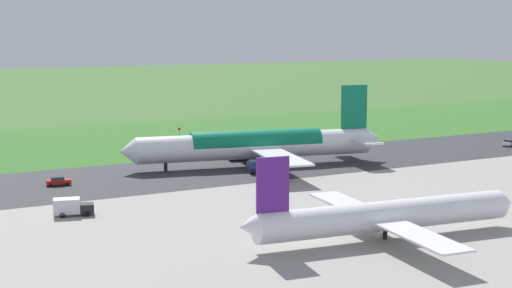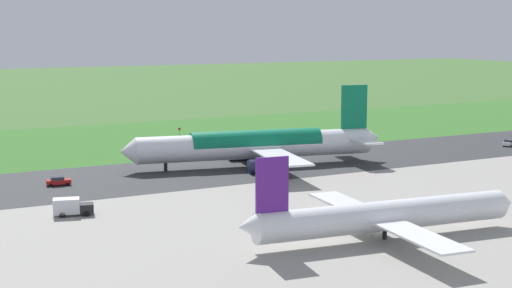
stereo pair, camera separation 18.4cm
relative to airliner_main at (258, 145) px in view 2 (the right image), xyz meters
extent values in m
plane|color=#3D662D|center=(-6.13, -0.07, -4.35)|extent=(800.00, 800.00, 0.00)
cube|color=#2D3033|center=(-6.13, -0.07, -4.32)|extent=(600.00, 29.98, 0.06)
cube|color=gray|center=(-6.13, 52.29, -4.33)|extent=(440.00, 110.00, 0.05)
cube|color=#346B27|center=(-6.13, -39.16, -4.33)|extent=(600.00, 80.00, 0.04)
cylinder|color=white|center=(0.37, -0.07, -0.15)|extent=(48.13, 14.06, 5.20)
cone|color=white|center=(25.42, -4.83, -0.15)|extent=(3.87, 5.41, 4.94)
cone|color=white|center=(-24.39, 4.63, 0.45)|extent=(4.26, 5.00, 4.42)
cube|color=#0C724C|center=(-20.38, 3.87, 6.95)|extent=(5.59, 1.54, 9.00)
cube|color=white|center=(-19.35, 9.27, 0.65)|extent=(5.61, 9.59, 0.36)
cube|color=white|center=(-21.40, -1.54, 0.65)|extent=(5.61, 9.59, 0.36)
cube|color=white|center=(1.44, 10.92, -0.55)|extent=(10.00, 22.73, 0.35)
cube|color=white|center=(-2.66, -10.69, -0.55)|extent=(10.00, 22.73, 0.35)
cylinder|color=#23284C|center=(3.24, 7.02, -3.03)|extent=(4.94, 3.59, 2.80)
cylinder|color=#23284C|center=(0.45, -7.72, -3.03)|extent=(4.94, 3.59, 2.80)
cylinder|color=black|center=(18.29, -3.47, -2.64)|extent=(0.70, 0.70, 3.42)
cylinder|color=black|center=(-1.83, 4.42, -2.64)|extent=(0.70, 0.70, 3.42)
cylinder|color=black|center=(-3.32, -3.44, -2.64)|extent=(0.70, 0.70, 3.42)
cylinder|color=#0C724C|center=(0.37, -0.07, 0.37)|extent=(26.91, 10.06, 5.23)
cylinder|color=white|center=(10.35, 55.04, -1.17)|extent=(36.58, 7.72, 3.94)
cone|color=white|center=(-8.87, 57.06, -1.17)|extent=(2.65, 3.96, 3.74)
cone|color=white|center=(29.34, 53.05, -0.72)|extent=(2.99, 3.61, 3.35)
cube|color=#591E8C|center=(26.26, 53.37, 4.21)|extent=(4.26, 0.82, 6.82)
cube|color=white|center=(10.23, 46.67, -1.47)|extent=(6.26, 17.05, 0.27)
cube|color=white|center=(11.97, 63.25, -1.47)|extent=(6.26, 17.05, 0.27)
cylinder|color=black|center=(10.35, 55.04, -3.75)|extent=(0.61, 0.61, 1.21)
cube|color=silver|center=(-64.19, 4.53, -3.66)|extent=(4.56, 3.14, 0.75)
cube|color=#2D333D|center=(-64.00, 4.60, -3.01)|extent=(2.65, 2.36, 0.55)
cylinder|color=black|center=(-65.21, 3.25, -4.03)|extent=(0.68, 0.43, 0.64)
cylinder|color=black|center=(-62.58, 4.22, -4.03)|extent=(0.68, 0.43, 0.64)
cylinder|color=black|center=(-63.17, 5.81, -4.03)|extent=(0.68, 0.43, 0.64)
cube|color=black|center=(41.35, 23.88, -3.25)|extent=(2.67, 2.67, 1.30)
cube|color=silver|center=(44.06, 23.19, -2.80)|extent=(4.25, 3.16, 2.20)
cylinder|color=black|center=(41.10, 22.91, -3.90)|extent=(0.95, 0.51, 0.90)
cylinder|color=black|center=(41.60, 24.85, -3.90)|extent=(0.95, 0.51, 0.90)
cylinder|color=black|center=(44.40, 22.07, -3.90)|extent=(0.95, 0.51, 0.90)
cylinder|color=black|center=(44.89, 24.01, -3.90)|extent=(0.95, 0.51, 0.90)
cube|color=#B21914|center=(39.85, 0.62, -3.66)|extent=(4.42, 2.39, 0.75)
cube|color=#2D333D|center=(40.05, 0.59, -3.01)|extent=(2.42, 2.00, 0.55)
cylinder|color=black|center=(38.34, -0.02, -4.03)|extent=(0.67, 0.31, 0.64)
cylinder|color=black|center=(38.59, 1.66, -4.03)|extent=(0.67, 0.31, 0.64)
cylinder|color=black|center=(41.11, -0.42, -4.03)|extent=(0.67, 0.31, 0.64)
cylinder|color=black|center=(41.36, 1.26, -4.03)|extent=(0.67, 0.31, 0.64)
cylinder|color=slate|center=(0.01, -41.43, -3.17)|extent=(0.10, 0.10, 2.36)
cube|color=red|center=(0.01, -41.45, -1.70)|extent=(0.60, 0.04, 0.60)
cone|color=orange|center=(5.62, -42.00, -4.08)|extent=(0.40, 0.40, 0.55)
camera|label=1|loc=(70.51, 132.91, 23.09)|focal=53.67mm
camera|label=2|loc=(70.35, 133.00, 23.09)|focal=53.67mm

